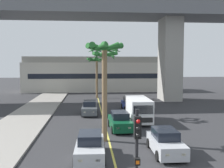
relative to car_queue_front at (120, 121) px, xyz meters
The scene contains 13 objects.
lane_stripe_center 4.23m from the car_queue_front, 107.18° to the left, with size 0.14×56.00×0.01m, color #DBCC4C.
bridge_overpass 22.25m from the car_queue_front, 90.49° to the left, with size 72.66×8.00×17.12m.
pier_building_backdrop 33.94m from the car_queue_front, 92.08° to the left, with size 29.84×8.04×7.24m.
car_queue_front is the anchor object (origin of this frame).
car_queue_second 10.11m from the car_queue_front, 76.04° to the left, with size 1.92×4.14×1.56m.
car_queue_third 7.35m from the car_queue_front, 111.15° to the right, with size 1.92×4.15×1.56m.
car_queue_fourth 6.76m from the car_queue_front, 71.03° to the right, with size 1.88×4.12×1.56m.
car_queue_fifth 7.64m from the car_queue_front, 110.22° to the left, with size 1.91×4.14×1.56m.
delivery_van 3.66m from the car_queue_front, 52.56° to the left, with size 2.23×5.28×2.36m.
traffic_light_median_near 13.98m from the car_queue_front, 94.31° to the right, with size 0.24×0.37×4.20m.
palm_tree_near_median 6.43m from the car_queue_front, 114.60° to the right, with size 2.85×2.85×7.42m.
palm_tree_mid_median 7.82m from the car_queue_front, 99.08° to the left, with size 2.86×2.89×7.25m.
palm_tree_far_median 22.31m from the car_queue_front, 93.62° to the left, with size 3.56×3.55×6.94m.
Camera 1 is at (-1.45, -2.53, 5.77)m, focal length 41.97 mm.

